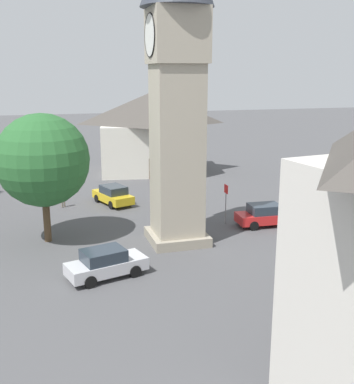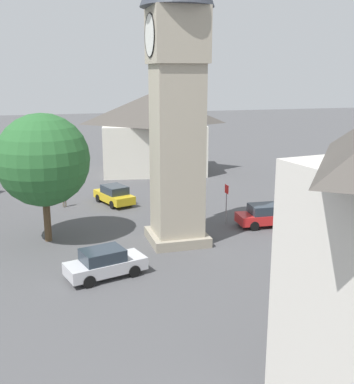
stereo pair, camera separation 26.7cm
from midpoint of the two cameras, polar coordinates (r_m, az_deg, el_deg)
ground_plane at (r=30.03m, az=-0.26°, el=-5.93°), size 200.00×200.00×0.00m
clock_tower at (r=28.23m, az=-0.28°, el=16.59°), size 4.21×4.21×19.73m
car_silver_kerb at (r=33.34m, az=10.40°, el=-2.73°), size 1.96×4.20×1.53m
car_red_corner at (r=38.52m, az=-7.90°, el=-0.35°), size 4.45×2.97×1.53m
car_white_side at (r=25.01m, az=-8.86°, el=-8.46°), size 2.73×4.43×1.53m
pedestrian at (r=38.25m, az=-13.77°, el=-0.35°), size 0.31×0.54×1.69m
tree at (r=29.88m, az=-16.10°, el=3.68°), size 5.68×5.68×8.02m
building_shop_left at (r=50.30m, az=-3.23°, el=7.24°), size 9.23×12.04×8.39m
road_sign at (r=33.08m, az=5.67°, el=-0.65°), size 0.60×0.07×2.80m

